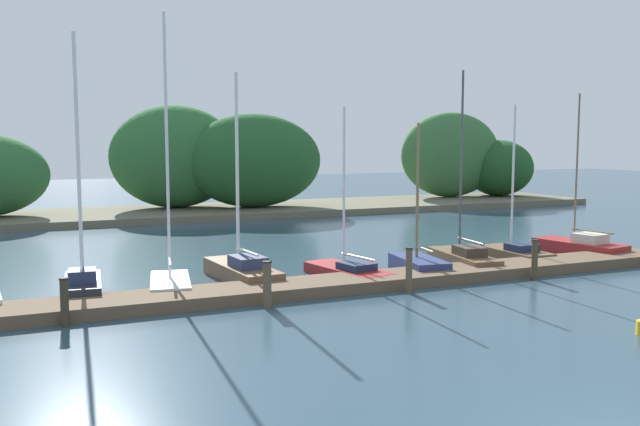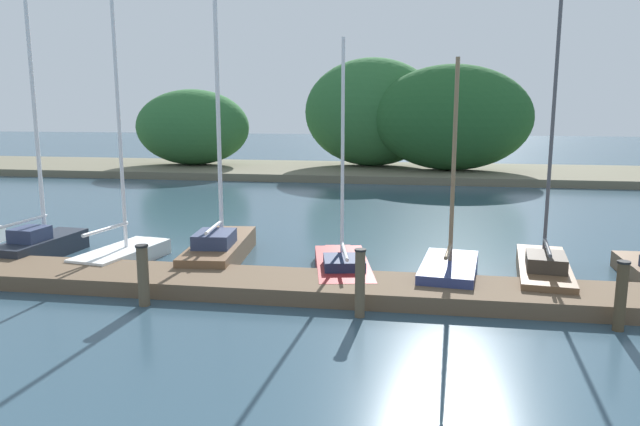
{
  "view_description": "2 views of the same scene",
  "coord_description": "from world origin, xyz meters",
  "px_view_note": "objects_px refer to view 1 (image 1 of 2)",
  "views": [
    {
      "loc": [
        -8.05,
        -6.6,
        4.53
      ],
      "look_at": [
        0.43,
        12.77,
        2.29
      ],
      "focal_mm": 37.95,
      "sensor_mm": 36.0,
      "label": 1
    },
    {
      "loc": [
        3.45,
        -0.78,
        4.18
      ],
      "look_at": [
        1.13,
        13.47,
        1.53
      ],
      "focal_mm": 33.96,
      "sensor_mm": 36.0,
      "label": 2
    }
  ],
  "objects_px": {
    "sailboat_7": "(462,257)",
    "mooring_piling_1": "(65,302)",
    "sailboat_8": "(513,252)",
    "mooring_piling_3": "(409,270)",
    "mooring_piling_4": "(535,259)",
    "sailboat_9": "(577,246)",
    "sailboat_6": "(417,264)",
    "sailboat_2": "(83,282)",
    "sailboat_5": "(347,270)",
    "sailboat_4": "(241,269)",
    "mooring_piling_2": "(267,284)",
    "sailboat_3": "(170,279)"
  },
  "relations": [
    {
      "from": "sailboat_7",
      "to": "mooring_piling_1",
      "type": "bearing_deg",
      "value": 108.92
    },
    {
      "from": "mooring_piling_1",
      "to": "sailboat_8",
      "type": "bearing_deg",
      "value": 11.14
    },
    {
      "from": "mooring_piling_3",
      "to": "mooring_piling_4",
      "type": "xyz_separation_m",
      "value": [
        4.82,
        0.04,
        -0.02
      ]
    },
    {
      "from": "sailboat_9",
      "to": "mooring_piling_4",
      "type": "relative_size",
      "value": 4.81
    },
    {
      "from": "sailboat_7",
      "to": "mooring_piling_4",
      "type": "relative_size",
      "value": 5.3
    },
    {
      "from": "mooring_piling_1",
      "to": "mooring_piling_3",
      "type": "bearing_deg",
      "value": -0.95
    },
    {
      "from": "sailboat_6",
      "to": "mooring_piling_1",
      "type": "distance_m",
      "value": 11.76
    },
    {
      "from": "sailboat_2",
      "to": "sailboat_7",
      "type": "bearing_deg",
      "value": -86.42
    },
    {
      "from": "sailboat_5",
      "to": "sailboat_9",
      "type": "distance_m",
      "value": 10.47
    },
    {
      "from": "sailboat_4",
      "to": "sailboat_8",
      "type": "height_order",
      "value": "sailboat_4"
    },
    {
      "from": "mooring_piling_2",
      "to": "sailboat_8",
      "type": "bearing_deg",
      "value": 17.0
    },
    {
      "from": "sailboat_3",
      "to": "mooring_piling_4",
      "type": "xyz_separation_m",
      "value": [
        11.35,
        -3.06,
        0.28
      ]
    },
    {
      "from": "sailboat_4",
      "to": "sailboat_7",
      "type": "distance_m",
      "value": 8.17
    },
    {
      "from": "sailboat_5",
      "to": "mooring_piling_1",
      "type": "height_order",
      "value": "sailboat_5"
    },
    {
      "from": "sailboat_3",
      "to": "sailboat_4",
      "type": "xyz_separation_m",
      "value": [
        2.42,
        0.64,
        0.01
      ]
    },
    {
      "from": "sailboat_6",
      "to": "sailboat_2",
      "type": "bearing_deg",
      "value": 93.02
    },
    {
      "from": "sailboat_3",
      "to": "sailboat_2",
      "type": "bearing_deg",
      "value": 95.94
    },
    {
      "from": "sailboat_3",
      "to": "sailboat_9",
      "type": "relative_size",
      "value": 1.3
    },
    {
      "from": "sailboat_3",
      "to": "sailboat_6",
      "type": "height_order",
      "value": "sailboat_3"
    },
    {
      "from": "sailboat_2",
      "to": "mooring_piling_2",
      "type": "xyz_separation_m",
      "value": [
        4.52,
        -3.33,
        0.18
      ]
    },
    {
      "from": "sailboat_4",
      "to": "sailboat_8",
      "type": "bearing_deg",
      "value": -96.95
    },
    {
      "from": "sailboat_8",
      "to": "sailboat_7",
      "type": "bearing_deg",
      "value": 98.46
    },
    {
      "from": "sailboat_4",
      "to": "sailboat_7",
      "type": "xyz_separation_m",
      "value": [
        8.14,
        -0.76,
        -0.04
      ]
    },
    {
      "from": "sailboat_6",
      "to": "mooring_piling_3",
      "type": "bearing_deg",
      "value": 150.65
    },
    {
      "from": "sailboat_4",
      "to": "mooring_piling_2",
      "type": "xyz_separation_m",
      "value": [
        -0.4,
        -3.78,
        0.26
      ]
    },
    {
      "from": "sailboat_4",
      "to": "mooring_piling_2",
      "type": "distance_m",
      "value": 3.81
    },
    {
      "from": "sailboat_8",
      "to": "mooring_piling_4",
      "type": "xyz_separation_m",
      "value": [
        -1.9,
        -3.35,
        0.37
      ]
    },
    {
      "from": "sailboat_8",
      "to": "mooring_piling_4",
      "type": "bearing_deg",
      "value": 150.3
    },
    {
      "from": "sailboat_3",
      "to": "mooring_piling_4",
      "type": "bearing_deg",
      "value": -94.81
    },
    {
      "from": "sailboat_5",
      "to": "sailboat_6",
      "type": "height_order",
      "value": "sailboat_5"
    },
    {
      "from": "mooring_piling_2",
      "to": "mooring_piling_3",
      "type": "distance_m",
      "value": 4.51
    },
    {
      "from": "sailboat_2",
      "to": "sailboat_4",
      "type": "xyz_separation_m",
      "value": [
        4.92,
        0.46,
        -0.08
      ]
    },
    {
      "from": "sailboat_2",
      "to": "sailboat_8",
      "type": "bearing_deg",
      "value": -84.73
    },
    {
      "from": "sailboat_5",
      "to": "sailboat_3",
      "type": "bearing_deg",
      "value": 76.29
    },
    {
      "from": "sailboat_3",
      "to": "mooring_piling_3",
      "type": "height_order",
      "value": "sailboat_3"
    },
    {
      "from": "sailboat_6",
      "to": "mooring_piling_4",
      "type": "xyz_separation_m",
      "value": [
        2.97,
        -2.45,
        0.34
      ]
    },
    {
      "from": "sailboat_8",
      "to": "mooring_piling_2",
      "type": "xyz_separation_m",
      "value": [
        -11.23,
        -3.43,
        0.35
      ]
    },
    {
      "from": "sailboat_2",
      "to": "sailboat_5",
      "type": "height_order",
      "value": "sailboat_2"
    },
    {
      "from": "sailboat_7",
      "to": "mooring_piling_3",
      "type": "relative_size",
      "value": 5.12
    },
    {
      "from": "sailboat_4",
      "to": "mooring_piling_1",
      "type": "distance_m",
      "value": 6.63
    },
    {
      "from": "sailboat_4",
      "to": "mooring_piling_1",
      "type": "xyz_separation_m",
      "value": [
        -5.57,
        -3.58,
        0.22
      ]
    },
    {
      "from": "mooring_piling_1",
      "to": "mooring_piling_4",
      "type": "relative_size",
      "value": 0.92
    },
    {
      "from": "sailboat_4",
      "to": "sailboat_2",
      "type": "bearing_deg",
      "value": 90.21
    },
    {
      "from": "sailboat_6",
      "to": "sailboat_9",
      "type": "distance_m",
      "value": 7.95
    },
    {
      "from": "sailboat_2",
      "to": "sailboat_8",
      "type": "xyz_separation_m",
      "value": [
        15.75,
        0.1,
        -0.17
      ]
    },
    {
      "from": "sailboat_4",
      "to": "mooring_piling_3",
      "type": "bearing_deg",
      "value": -137.42
    },
    {
      "from": "sailboat_3",
      "to": "mooring_piling_2",
      "type": "height_order",
      "value": "sailboat_3"
    },
    {
      "from": "sailboat_2",
      "to": "mooring_piling_3",
      "type": "height_order",
      "value": "sailboat_2"
    },
    {
      "from": "sailboat_2",
      "to": "sailboat_5",
      "type": "bearing_deg",
      "value": -88.25
    },
    {
      "from": "sailboat_5",
      "to": "mooring_piling_3",
      "type": "relative_size",
      "value": 4.11
    }
  ]
}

